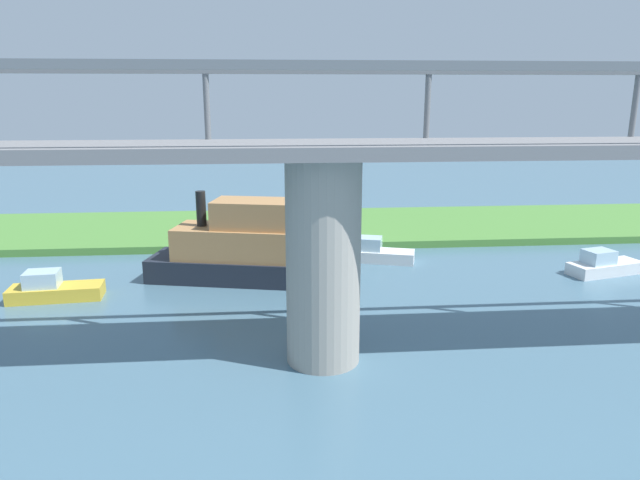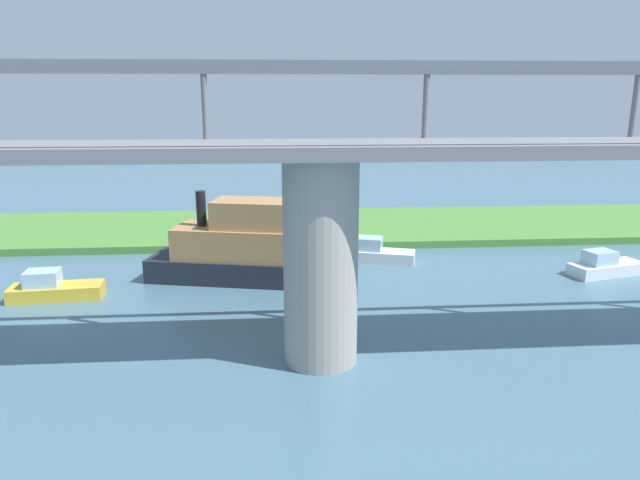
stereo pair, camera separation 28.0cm
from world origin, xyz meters
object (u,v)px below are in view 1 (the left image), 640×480
at_px(bridge_pylon, 323,262).
at_px(mooring_post, 310,234).
at_px(pontoon_yellow, 243,248).
at_px(skiff_small, 53,289).
at_px(riverboat_paddlewheel, 375,253).
at_px(person_on_bank, 271,227).
at_px(motorboat_white, 603,265).

xyz_separation_m(bridge_pylon, mooring_post, (-0.67, -17.11, -3.03)).
bearing_deg(pontoon_yellow, skiff_small, 14.41).
bearing_deg(pontoon_yellow, riverboat_paddlewheel, -159.26).
height_order(pontoon_yellow, skiff_small, pontoon_yellow).
distance_m(bridge_pylon, pontoon_yellow, 11.37).
bearing_deg(mooring_post, bridge_pylon, 87.75).
relative_size(bridge_pylon, person_on_bank, 5.78).
relative_size(person_on_bank, mooring_post, 1.42).
distance_m(person_on_bank, motorboat_white, 21.26).
height_order(bridge_pylon, person_on_bank, bridge_pylon).
bearing_deg(riverboat_paddlewheel, pontoon_yellow, 20.74).
bearing_deg(person_on_bank, riverboat_paddlewheel, 142.71).
relative_size(bridge_pylon, motorboat_white, 1.70).
bearing_deg(pontoon_yellow, person_on_bank, -101.22).
bearing_deg(person_on_bank, skiff_small, 43.21).
xyz_separation_m(bridge_pylon, riverboat_paddlewheel, (-4.53, -13.65, -3.48)).
bearing_deg(bridge_pylon, person_on_bank, -83.89).
relative_size(mooring_post, motorboat_white, 0.21).
height_order(mooring_post, pontoon_yellow, pontoon_yellow).
distance_m(bridge_pylon, person_on_bank, 18.94).
distance_m(skiff_small, riverboat_paddlewheel, 18.56).
bearing_deg(mooring_post, person_on_bank, -29.58).
bearing_deg(skiff_small, pontoon_yellow, -165.59).
xyz_separation_m(mooring_post, riverboat_paddlewheel, (-3.86, 3.46, -0.45)).
relative_size(pontoon_yellow, riverboat_paddlewheel, 2.14).
height_order(mooring_post, riverboat_paddlewheel, riverboat_paddlewheel).
distance_m(person_on_bank, riverboat_paddlewheel, 8.23).
bearing_deg(mooring_post, motorboat_white, 156.39).
height_order(pontoon_yellow, riverboat_paddlewheel, pontoon_yellow).
distance_m(mooring_post, skiff_small, 16.53).
bearing_deg(person_on_bank, pontoon_yellow, 78.78).
bearing_deg(riverboat_paddlewheel, mooring_post, -41.84).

